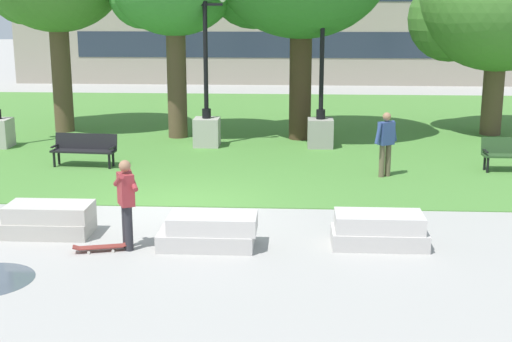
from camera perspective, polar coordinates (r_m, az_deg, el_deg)
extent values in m
plane|color=#A3A09B|center=(16.23, -6.17, -2.89)|extent=(140.00, 140.00, 0.00)
cube|color=#4C8438|center=(25.89, -2.61, 3.37)|extent=(40.00, 20.00, 0.02)
cube|color=#B2ADA3|center=(14.82, -16.42, -4.32)|extent=(1.80, 0.90, 0.32)
cube|color=#BBB6AB|center=(14.70, -16.19, -3.14)|extent=(1.66, 0.83, 0.32)
cube|color=#BCB7B2|center=(13.57, -4.00, -5.44)|extent=(1.80, 0.90, 0.32)
cube|color=beige|center=(13.45, -3.47, -4.16)|extent=(1.66, 0.83, 0.32)
cube|color=#BCB7B2|center=(13.80, 9.80, -5.27)|extent=(1.80, 0.90, 0.32)
cube|color=beige|center=(13.70, 9.81, -4.01)|extent=(1.66, 0.83, 0.32)
cylinder|color=#28282D|center=(13.48, -10.15, -4.54)|extent=(0.15, 0.15, 0.86)
cylinder|color=#28282D|center=(13.66, -10.35, -4.30)|extent=(0.15, 0.15, 0.86)
cube|color=maroon|center=(13.37, -10.38, -1.44)|extent=(0.40, 0.47, 0.60)
cylinder|color=maroon|center=(13.31, -9.90, -0.72)|extent=(0.33, 0.52, 0.34)
cylinder|color=maroon|center=(13.34, -10.92, -0.73)|extent=(0.33, 0.52, 0.34)
sphere|color=#9E7051|center=(13.26, -10.46, 0.40)|extent=(0.22, 0.22, 0.22)
cube|color=maroon|center=(13.64, -12.32, -5.96)|extent=(0.82, 0.40, 0.02)
cube|color=maroon|center=(13.65, -14.22, -5.96)|extent=(0.17, 0.22, 0.06)
cube|color=maroon|center=(13.63, -10.42, -5.79)|extent=(0.17, 0.22, 0.06)
cylinder|color=silver|center=(13.56, -13.24, -6.38)|extent=(0.06, 0.04, 0.06)
cylinder|color=silver|center=(13.77, -13.22, -6.07)|extent=(0.06, 0.04, 0.06)
cylinder|color=silver|center=(13.55, -11.37, -6.30)|extent=(0.06, 0.04, 0.06)
cylinder|color=silver|center=(13.76, -11.38, -5.99)|extent=(0.06, 0.04, 0.06)
cube|color=black|center=(20.26, 17.90, 1.52)|extent=(0.06, 0.40, 0.04)
cylinder|color=black|center=(20.19, 18.05, 0.45)|extent=(0.07, 0.07, 0.41)
cylinder|color=black|center=(20.49, 17.82, 0.65)|extent=(0.07, 0.07, 0.41)
cube|color=black|center=(20.44, -13.65, 1.55)|extent=(1.83, 0.59, 0.05)
cube|color=black|center=(20.62, -13.43, 2.32)|extent=(1.80, 0.28, 0.46)
cube|color=black|center=(20.74, -15.83, 1.93)|extent=(0.09, 0.40, 0.04)
cube|color=black|center=(20.12, -11.44, 1.83)|extent=(0.09, 0.40, 0.04)
cylinder|color=black|center=(20.65, -15.84, 0.88)|extent=(0.07, 0.07, 0.41)
cylinder|color=black|center=(20.06, -11.66, 0.75)|extent=(0.07, 0.07, 0.41)
cylinder|color=black|center=(20.93, -15.49, 1.07)|extent=(0.07, 0.07, 0.41)
cylinder|color=black|center=(20.35, -11.36, 0.95)|extent=(0.07, 0.07, 0.41)
cube|color=gray|center=(22.65, 5.17, 3.05)|extent=(0.80, 0.80, 0.90)
cylinder|color=black|center=(22.55, 5.20, 4.55)|extent=(0.28, 0.28, 0.30)
cylinder|color=black|center=(22.36, 5.28, 8.49)|extent=(0.14, 0.14, 3.41)
cube|color=black|center=(22.28, 5.38, 12.60)|extent=(1.10, 0.08, 0.08)
ellipsoid|color=white|center=(22.27, 3.94, 13.25)|extent=(0.22, 0.22, 0.36)
ellipsoid|color=white|center=(22.30, 6.84, 13.19)|extent=(0.22, 0.22, 0.36)
cube|color=#ADA89E|center=(22.76, -3.96, 3.12)|extent=(0.80, 0.80, 0.90)
cylinder|color=black|center=(22.66, -3.98, 4.61)|extent=(0.28, 0.28, 0.30)
cylinder|color=black|center=(22.47, -4.05, 8.79)|extent=(0.14, 0.14, 3.61)
cube|color=black|center=(22.39, -4.12, 13.15)|extent=(1.10, 0.08, 0.08)
cylinder|color=brown|center=(26.05, -15.30, 7.61)|extent=(0.67, 0.67, 4.16)
cylinder|color=#42301E|center=(23.77, 3.58, 7.55)|extent=(0.73, 0.73, 4.17)
cylinder|color=brown|center=(24.18, -6.36, 7.40)|extent=(0.65, 0.65, 4.01)
cylinder|color=brown|center=(25.86, 18.44, 6.05)|extent=(0.71, 0.71, 2.99)
ellipsoid|color=#42752D|center=(25.69, 18.94, 12.62)|extent=(5.35, 5.35, 4.55)
sphere|color=#42752D|center=(25.87, 15.32, 11.68)|extent=(2.94, 2.94, 2.94)
cylinder|color=brown|center=(19.11, 10.51, 0.86)|extent=(0.15, 0.15, 0.86)
cylinder|color=brown|center=(18.99, 10.04, 0.80)|extent=(0.15, 0.15, 0.86)
cube|color=#334784|center=(18.91, 10.37, 2.99)|extent=(0.47, 0.41, 0.60)
cylinder|color=#334784|center=(19.12, 10.97, 3.17)|extent=(0.23, 0.19, 0.56)
cylinder|color=#334784|center=(18.69, 9.77, 2.99)|extent=(0.23, 0.19, 0.56)
sphere|color=#9E7051|center=(18.83, 10.43, 4.31)|extent=(0.22, 0.22, 0.22)
cube|color=#232D3D|center=(39.43, 1.64, 10.06)|extent=(21.99, 0.03, 1.40)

